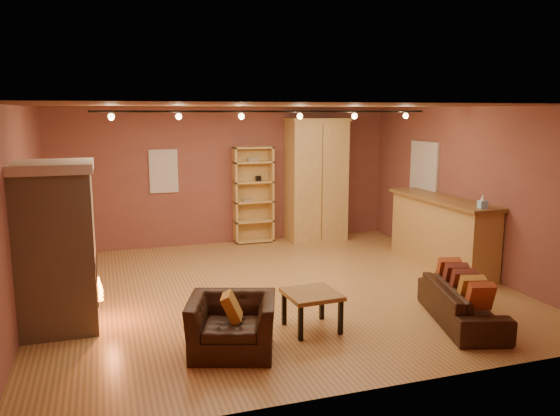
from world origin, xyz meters
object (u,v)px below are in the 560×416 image
object	(u,v)px
bookcase	(253,194)
loveseat	(462,296)
fireplace	(57,247)
armchair	(232,316)
bar_counter	(442,231)
armoire	(316,180)
coffee_table	(312,298)

from	to	relation	value
bookcase	loveseat	world-z (taller)	bookcase
fireplace	armchair	size ratio (longest dim) A/B	1.88
bookcase	fireplace	bearing A→B (deg)	-133.44
bookcase	bar_counter	world-z (taller)	bookcase
armoire	coffee_table	distance (m)	5.01
bar_counter	armoire	bearing A→B (deg)	117.81
bookcase	armoire	size ratio (longest dim) A/B	0.78
armoire	armchair	bearing A→B (deg)	-121.42
armoire	bar_counter	world-z (taller)	armoire
bookcase	coffee_table	size ratio (longest dim) A/B	2.97
bookcase	loveseat	bearing A→B (deg)	-74.86
loveseat	bar_counter	bearing A→B (deg)	-12.80
coffee_table	fireplace	bearing A→B (deg)	160.83
armchair	bookcase	bearing A→B (deg)	90.48
coffee_table	loveseat	bearing A→B (deg)	-11.35
loveseat	armchair	xyz separation A→B (m)	(-3.05, 0.07, 0.07)
bookcase	armoire	xyz separation A→B (m)	(1.34, -0.22, 0.27)
bookcase	armoire	bearing A→B (deg)	-9.43
bar_counter	loveseat	world-z (taller)	bar_counter
armoire	loveseat	world-z (taller)	armoire
armoire	bar_counter	size ratio (longest dim) A/B	1.00
loveseat	bookcase	bearing A→B (deg)	30.98
bar_counter	coffee_table	size ratio (longest dim) A/B	3.81
bar_counter	coffee_table	bearing A→B (deg)	-148.54
fireplace	armchair	world-z (taller)	fireplace
bar_counter	loveseat	xyz separation A→B (m)	(-1.30, -2.37, -0.27)
bar_counter	fireplace	bearing A→B (deg)	-171.43
fireplace	bar_counter	bearing A→B (deg)	8.57
coffee_table	bookcase	bearing A→B (deg)	83.50
armoire	armchair	world-z (taller)	armoire
bookcase	armoire	world-z (taller)	armoire
fireplace	bar_counter	world-z (taller)	fireplace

